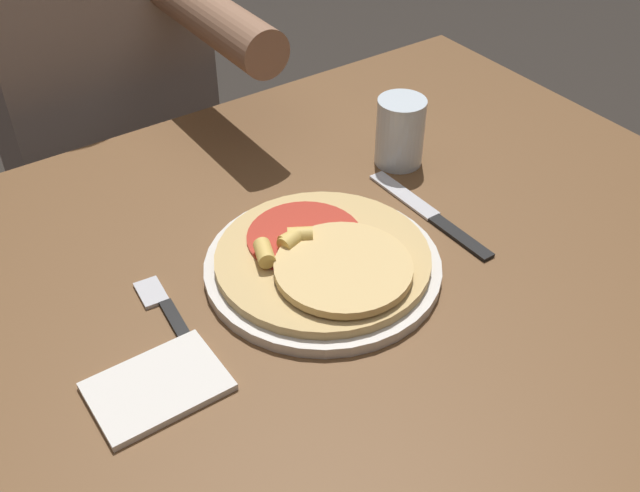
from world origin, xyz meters
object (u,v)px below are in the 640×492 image
Objects in this scene: knife at (431,215)px; person_diner at (101,85)px; dining_table at (347,359)px; fork at (171,319)px; plate at (320,268)px; pizza at (322,260)px; drinking_glass at (400,132)px.

knife is 0.18× the size of person_diner.
dining_table is at bearing -88.41° from person_diner.
person_diner reaches higher than knife.
fork is 0.14× the size of person_diner.
person_diner is at bearing 91.38° from plate.
plate is 0.18m from fork.
pizza reaches higher than knife.
dining_table is at bearing -83.87° from pizza.
pizza is at bearing -10.17° from fork.
knife is at bearing 19.52° from dining_table.
pizza reaches higher than plate.
person_diner is at bearing 115.16° from drinking_glass.
plate is 0.65m from person_diner.
pizza is 2.59× the size of drinking_glass.
plate is 2.86× the size of drinking_glass.
knife is at bearing 4.56° from pizza.
dining_table is 11.68× the size of drinking_glass.
person_diner is (-0.24, 0.52, -0.08)m from drinking_glass.
drinking_glass reaches higher than pizza.
drinking_glass reaches higher than plate.
person_diner is at bearing 91.59° from dining_table.
person_diner is (-0.20, 0.64, -0.03)m from knife.
fork is 0.36m from knife.
knife is 0.14m from drinking_glass.
dining_table is 0.12m from plate.
knife is (0.18, 0.06, 0.11)m from dining_table.
dining_table is 0.23m from fork.
drinking_glass is (0.22, 0.19, 0.15)m from dining_table.
dining_table is 4.08× the size of plate.
fork and knife have the same top height.
drinking_glass is (0.23, 0.14, 0.02)m from pizza.
dining_table is 5.15× the size of knife.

